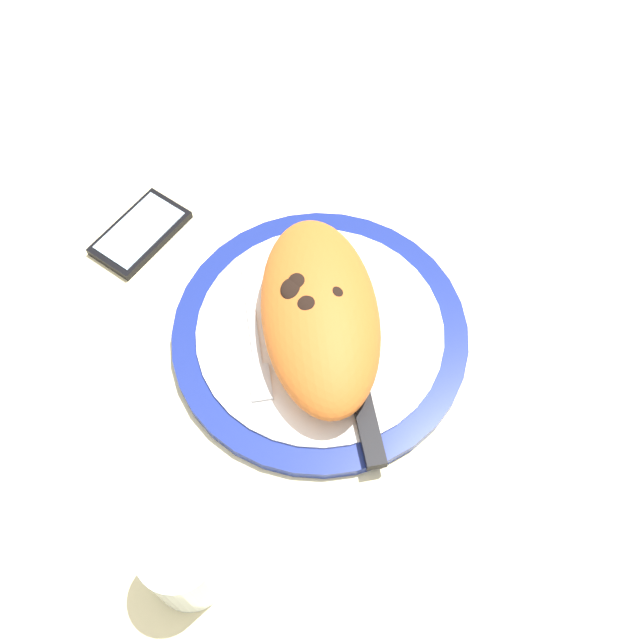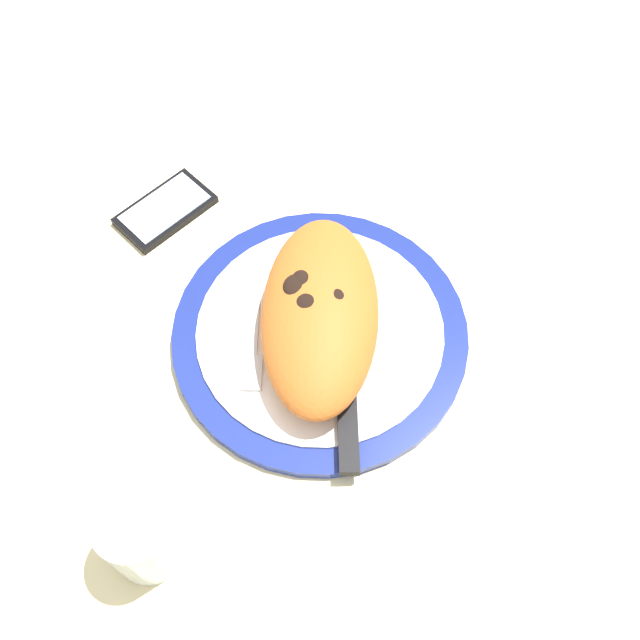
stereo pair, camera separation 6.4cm
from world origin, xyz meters
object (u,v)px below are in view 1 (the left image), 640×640
at_px(plate, 320,333).
at_px(calzone, 318,312).
at_px(fork, 255,341).
at_px(knife, 359,391).
at_px(water_glass, 186,564).
at_px(smartphone, 140,233).

relative_size(plate, calzone, 1.28).
relative_size(fork, knife, 0.74).
bearing_deg(water_glass, fork, 166.46).
bearing_deg(smartphone, plate, 55.48).
height_order(smartphone, water_glass, water_glass).
height_order(knife, smartphone, knife).
distance_m(calzone, fork, 0.08).
bearing_deg(calzone, smartphone, -124.42).
height_order(calzone, knife, calzone).
height_order(fork, water_glass, water_glass).
relative_size(smartphone, water_glass, 1.38).
relative_size(calzone, smartphone, 1.93).
xyz_separation_m(calzone, water_glass, (0.25, -0.12, -0.01)).
bearing_deg(water_glass, calzone, 153.48).
bearing_deg(smartphone, knife, 48.34).
height_order(plate, water_glass, water_glass).
height_order(knife, water_glass, water_glass).
bearing_deg(fork, plate, 100.27).
bearing_deg(calzone, knife, 27.16).
bearing_deg(knife, water_glass, -43.82).
xyz_separation_m(plate, calzone, (-0.00, -0.00, 0.04)).
xyz_separation_m(plate, knife, (0.08, 0.04, 0.01)).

